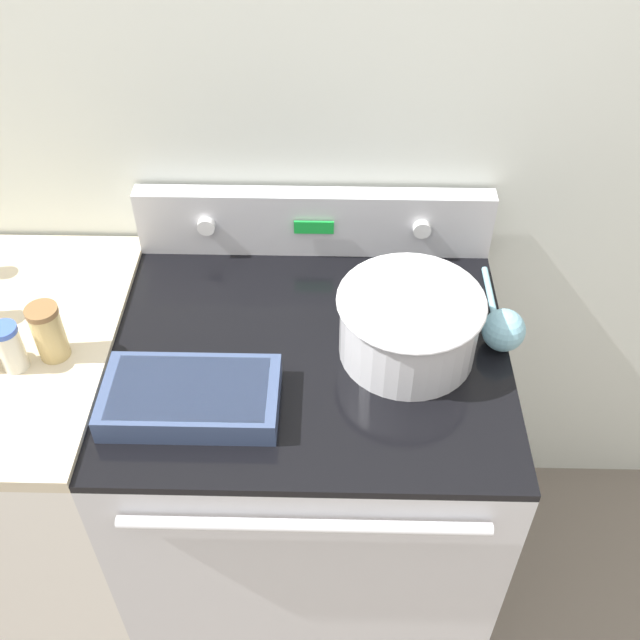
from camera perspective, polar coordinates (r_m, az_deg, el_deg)
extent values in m
cube|color=silver|center=(1.64, -0.43, 16.30)|extent=(8.00, 0.05, 2.50)
cube|color=#BCBCC1|center=(1.89, -0.63, -11.89)|extent=(0.81, 0.70, 0.89)
cube|color=black|center=(1.54, -0.76, -2.30)|extent=(0.81, 0.70, 0.02)
cylinder|color=silver|center=(1.37, -1.24, -15.39)|extent=(0.67, 0.02, 0.02)
cube|color=#BCBCC1|center=(1.73, -0.44, 7.49)|extent=(0.81, 0.05, 0.16)
cylinder|color=white|center=(1.72, -8.66, 7.06)|extent=(0.04, 0.02, 0.04)
cylinder|color=white|center=(1.71, 7.78, 6.86)|extent=(0.04, 0.02, 0.04)
cube|color=green|center=(1.70, -0.47, 7.08)|extent=(0.09, 0.01, 0.03)
cube|color=silver|center=(2.04, -21.95, -10.67)|extent=(0.65, 0.70, 0.89)
cylinder|color=silver|center=(1.49, 6.78, -0.43)|extent=(0.27, 0.27, 0.14)
torus|color=silver|center=(1.44, 6.99, 1.47)|extent=(0.29, 0.29, 0.01)
cylinder|color=beige|center=(1.45, 6.95, 1.09)|extent=(0.25, 0.25, 0.02)
cube|color=#38476B|center=(1.43, -9.80, -5.82)|extent=(0.33, 0.18, 0.05)
cube|color=beige|center=(1.42, -9.86, -5.50)|extent=(0.29, 0.16, 0.03)
cylinder|color=#7AB2C6|center=(1.66, 12.98, 1.19)|extent=(0.01, 0.24, 0.01)
sphere|color=#7AB2C6|center=(1.55, 13.81, -0.75)|extent=(0.09, 0.09, 0.09)
cylinder|color=tan|center=(1.56, -19.93, -1.03)|extent=(0.06, 0.06, 0.11)
cylinder|color=brown|center=(1.52, -20.48, 0.64)|extent=(0.06, 0.06, 0.01)
cylinder|color=beige|center=(1.57, -22.50, -2.08)|extent=(0.05, 0.05, 0.09)
cylinder|color=#3856B7|center=(1.53, -23.02, -0.70)|extent=(0.05, 0.05, 0.01)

